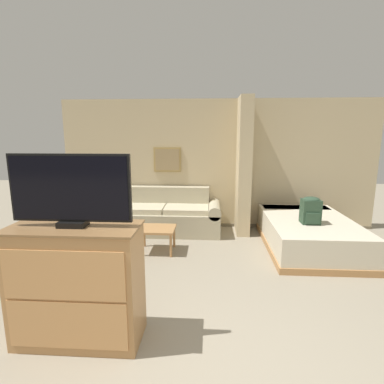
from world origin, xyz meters
The scene contains 10 objects.
wall_back centered at (0.00, 4.22, 1.29)m, with size 6.34×0.16×2.60m.
wall_partition_pillar centered at (0.50, 3.82, 1.30)m, with size 0.24×0.67×2.60m.
couch centered at (-1.02, 3.73, 0.32)m, with size 2.19×0.84×0.86m.
coffee_table centered at (-1.00, 2.69, 0.35)m, with size 0.60×0.51×0.40m.
side_table centered at (-2.30, 3.74, 0.45)m, with size 0.47×0.47×0.53m.
table_lamp centered at (-2.30, 3.74, 0.80)m, with size 0.35×0.35×0.41m.
tv_dresser centered at (-1.34, 0.51, 0.56)m, with size 1.17×0.51×1.11m.
tv centered at (-1.34, 0.51, 1.44)m, with size 1.06×0.16×0.64m.
bed centered at (1.54, 3.05, 0.26)m, with size 1.41×2.15×0.51m.
backpack centered at (1.46, 2.77, 0.73)m, with size 0.28×0.26×0.43m.
Camera 1 is at (-0.13, -1.95, 1.91)m, focal length 28.00 mm.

